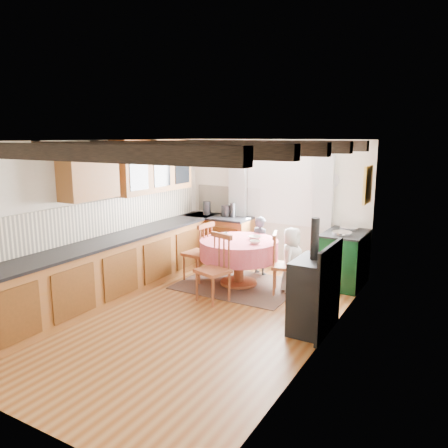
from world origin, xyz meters
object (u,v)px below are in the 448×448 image
Objects in this scene: child_right at (291,260)px; chair_near at (213,268)px; dining_table at (239,263)px; child_far at (260,245)px; chair_left at (198,251)px; cast_iron_stove at (313,275)px; aga_range at (344,258)px; cup at (226,235)px; chair_right at (285,264)px.

chair_near is at bearing 130.49° from child_right.
child_far is at bearing 86.14° from dining_table.
chair_left is 2.57m from cast_iron_stove.
child_far reaches higher than aga_range.
cast_iron_stove reaches higher than aga_range.
chair_left is at bearing -162.21° from cup.
dining_table is 0.82m from chair_right.
chair_right is 1.13m from aga_range.
child_right is at bearing 104.89° from chair_left.
child_far is at bearing 104.83° from chair_near.
aga_range is (1.51, 0.91, 0.07)m from dining_table.
cup is at bearing 168.44° from dining_table.
child_far is (-1.46, -0.18, 0.07)m from aga_range.
chair_right reaches higher than cup.
dining_table is at bearing 72.53° from chair_right.
chair_left is 1.04× the size of chair_right.
dining_table is 1.76m from aga_range.
chair_near is 0.70× the size of cast_iron_stove.
child_right is (-0.76, 1.22, -0.21)m from cast_iron_stove.
chair_right is 0.15m from child_right.
chair_near is 2.30m from aga_range.
chair_near reaches higher than cup.
dining_table is 0.88× the size of cast_iron_stove.
child_right is at bearing 121.84° from cast_iron_stove.
cup is at bearing 124.44° from chair_near.
child_right is at bearing 163.75° from child_far.
cast_iron_stove is (2.37, -0.97, 0.22)m from chair_left.
chair_right is 0.92× the size of child_far.
chair_left is 1.63m from child_right.
child_far is at bearing 28.01° from chair_right.
cup is (-1.10, 0.04, 0.33)m from chair_right.
cast_iron_stove is (1.62, -1.06, 0.35)m from dining_table.
chair_near is (-0.00, -0.83, 0.13)m from dining_table.
aga_range is 1.99m from cast_iron_stove.
chair_near reaches higher than chair_right.
child_far is at bearing 46.44° from child_right.
chair_right is 1.15m from cup.
aga_range is (1.51, 1.74, -0.05)m from chair_near.
aga_range is at bearing -49.47° from child_right.
child_far is (0.05, 0.73, 0.14)m from dining_table.
cup is at bearing 149.65° from cast_iron_stove.
dining_table is 1.25× the size of chair_near.
chair_left is 1.15m from child_far.
chair_right is at bearing 153.50° from child_right.
child_right is 11.71× the size of cup.
aga_range reaches higher than dining_table.
chair_right is at bearing -128.00° from aga_range.
child_right reaches higher than cup.
cast_iron_stove is 2.39m from child_far.
chair_near is 1.05m from chair_left.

